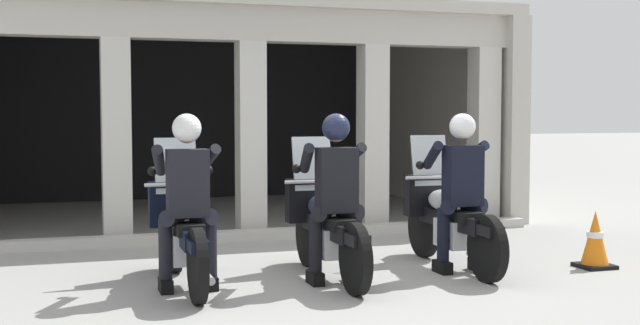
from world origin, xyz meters
TOP-DOWN VIEW (x-y plane):
  - ground_plane at (0.00, 3.00)m, footprint 80.00×80.00m
  - station_building at (-0.05, 5.51)m, footprint 7.94×5.30m
  - kerb_strip at (-0.05, 2.42)m, footprint 7.44×0.24m
  - motorcycle_left at (-1.36, 0.05)m, footprint 0.62×2.04m
  - police_officer_left at (-1.36, -0.23)m, footprint 0.63×0.61m
  - motorcycle_center at (0.00, -0.05)m, footprint 0.62×2.04m
  - police_officer_center at (0.00, -0.33)m, footprint 0.63×0.61m
  - motorcycle_right at (1.36, 0.07)m, footprint 0.62×2.04m
  - police_officer_right at (1.36, -0.21)m, footprint 0.63×0.61m
  - traffic_cone_flank at (2.77, -0.45)m, footprint 0.34×0.34m

SIDE VIEW (x-z plane):
  - ground_plane at x=0.00m, z-range 0.00..0.00m
  - kerb_strip at x=-0.05m, z-range 0.00..0.12m
  - traffic_cone_flank at x=2.77m, z-range -0.01..0.58m
  - motorcycle_left at x=-1.36m, z-range -0.17..1.17m
  - motorcycle_center at x=0.00m, z-range -0.17..1.17m
  - motorcycle_right at x=1.36m, z-range -0.17..1.17m
  - police_officer_left at x=-1.36m, z-range 0.15..1.73m
  - police_officer_center at x=0.00m, z-range 0.15..1.73m
  - police_officer_right at x=1.36m, z-range 0.15..1.73m
  - station_building at x=-0.05m, z-range 0.39..3.50m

